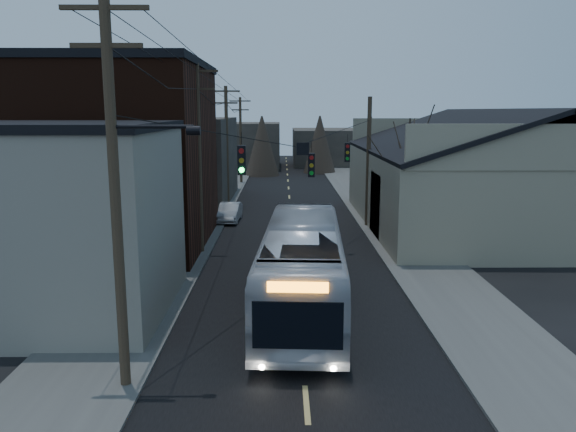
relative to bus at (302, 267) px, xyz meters
name	(u,v)px	position (x,y,z in m)	size (l,w,h in m)	color
road_surface	(291,213)	(-0.14, 20.83, -1.72)	(9.00, 110.00, 0.02)	black
sidewalk_left	(204,213)	(-6.64, 20.83, -1.67)	(4.00, 110.00, 0.12)	#474744
sidewalk_right	(377,212)	(6.36, 20.83, -1.67)	(4.00, 110.00, 0.12)	#474744
building_clapboard	(58,223)	(-9.14, -0.17, 1.77)	(8.00, 8.00, 7.00)	gray
building_brick	(115,158)	(-10.14, 10.83, 3.27)	(10.00, 12.00, 10.00)	black
building_left_far	(177,160)	(-9.64, 26.83, 1.77)	(9.00, 14.00, 7.00)	#302A26
warehouse	(489,186)	(12.86, 15.83, 0.97)	(16.16, 20.60, 7.73)	gray
building_far_left	(243,145)	(-6.14, 55.83, 1.27)	(10.00, 12.00, 6.00)	#302A26
building_far_right	(335,147)	(6.86, 60.83, 0.77)	(12.00, 14.00, 5.00)	#302A26
bare_tree	(408,182)	(6.36, 10.83, 1.87)	(0.40, 0.40, 7.20)	black
utility_lines	(243,153)	(-3.25, 14.97, 3.22)	(11.24, 45.28, 10.50)	#382B1E
bus	(302,267)	(0.00, 0.00, 0.00)	(2.91, 12.43, 3.46)	#B4B8C1
parked_car	(230,212)	(-4.44, 17.72, -1.09)	(1.37, 3.92, 1.29)	#9FA2A7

